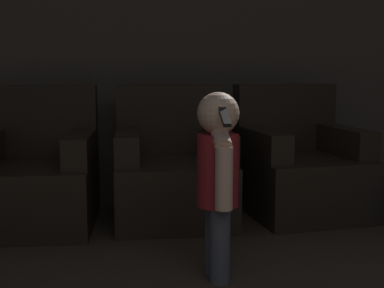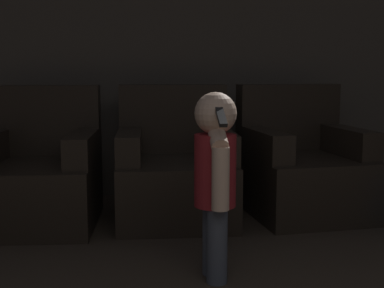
{
  "view_description": "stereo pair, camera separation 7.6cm",
  "coord_description": "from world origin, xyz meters",
  "px_view_note": "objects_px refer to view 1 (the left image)",
  "views": [
    {
      "loc": [
        -0.6,
        0.05,
        1.05
      ],
      "look_at": [
        -0.07,
        3.13,
        0.61
      ],
      "focal_mm": 50.0,
      "sensor_mm": 36.0,
      "label": 1
    },
    {
      "loc": [
        -0.52,
        0.04,
        1.05
      ],
      "look_at": [
        -0.07,
        3.13,
        0.61
      ],
      "focal_mm": 50.0,
      "sensor_mm": 36.0,
      "label": 2
    }
  ],
  "objects_px": {
    "person_toddler": "(218,171)",
    "armchair_middle": "(173,173)",
    "armchair_right": "(300,169)",
    "armchair_left": "(35,177)"
  },
  "relations": [
    {
      "from": "armchair_middle",
      "to": "armchair_right",
      "type": "distance_m",
      "value": 0.94
    },
    {
      "from": "armchair_middle",
      "to": "person_toddler",
      "type": "relative_size",
      "value": 0.99
    },
    {
      "from": "armchair_middle",
      "to": "person_toddler",
      "type": "height_order",
      "value": "person_toddler"
    },
    {
      "from": "armchair_middle",
      "to": "person_toddler",
      "type": "bearing_deg",
      "value": -83.15
    },
    {
      "from": "armchair_left",
      "to": "person_toddler",
      "type": "height_order",
      "value": "person_toddler"
    },
    {
      "from": "armchair_left",
      "to": "armchair_right",
      "type": "relative_size",
      "value": 1.0
    },
    {
      "from": "person_toddler",
      "to": "armchair_middle",
      "type": "bearing_deg",
      "value": -177.13
    },
    {
      "from": "armchair_left",
      "to": "armchair_middle",
      "type": "relative_size",
      "value": 1.0
    },
    {
      "from": "armchair_left",
      "to": "person_toddler",
      "type": "distance_m",
      "value": 1.55
    },
    {
      "from": "armchair_middle",
      "to": "armchair_left",
      "type": "bearing_deg",
      "value": -176.64
    }
  ]
}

